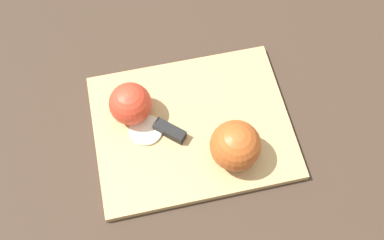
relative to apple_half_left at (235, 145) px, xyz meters
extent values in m
plane|color=#38281E|center=(0.04, -0.09, -0.06)|extent=(4.00, 4.00, 0.00)
cube|color=tan|center=(0.04, -0.09, -0.05)|extent=(0.41, 0.35, 0.02)
sphere|color=#AD4C1E|center=(0.00, 0.00, 0.00)|extent=(0.09, 0.09, 0.09)
cylinder|color=#EFE5C6|center=(0.00, -0.01, 0.00)|extent=(0.08, 0.04, 0.08)
sphere|color=red|center=(0.14, -0.15, -0.01)|extent=(0.08, 0.08, 0.08)
cylinder|color=#EFE5C6|center=(0.14, -0.15, -0.01)|extent=(0.03, 0.07, 0.07)
cube|color=silver|center=(0.13, -0.14, -0.04)|extent=(0.06, 0.08, 0.00)
cube|color=black|center=(0.09, -0.08, -0.03)|extent=(0.05, 0.06, 0.02)
cylinder|color=#EFE5C6|center=(0.13, -0.11, -0.04)|extent=(0.06, 0.06, 0.01)
camera|label=1|loc=(0.19, 0.25, 0.71)|focal=42.00mm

